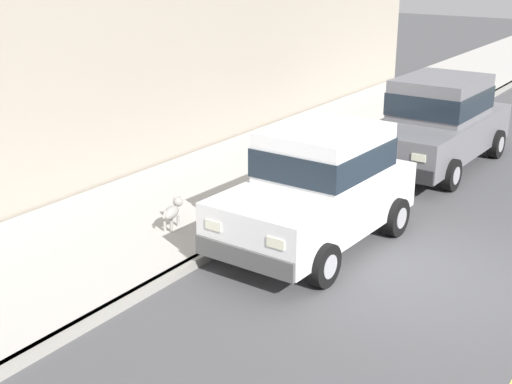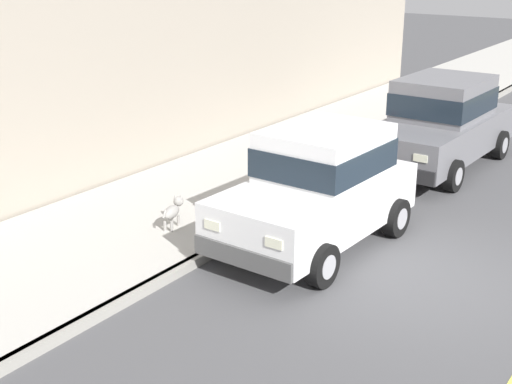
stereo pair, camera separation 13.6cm
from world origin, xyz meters
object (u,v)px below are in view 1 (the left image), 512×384
car_grey_sedan (438,121)px  dog_grey (173,211)px  fire_hydrant (308,164)px  car_white_hatchback (319,186)px

car_grey_sedan → dog_grey: car_grey_sedan is taller
dog_grey → fire_hydrant: 3.43m
car_white_hatchback → dog_grey: 2.44m
car_white_hatchback → car_grey_sedan: (0.03, 5.19, 0.01)m
car_grey_sedan → dog_grey: size_ratio=6.29×
car_grey_sedan → fire_hydrant: size_ratio=6.41×
dog_grey → car_grey_sedan: bearing=70.8°
car_grey_sedan → car_white_hatchback: bearing=-90.3°
car_grey_sedan → fire_hydrant: car_grey_sedan is taller
car_white_hatchback → car_grey_sedan: car_grey_sedan is taller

